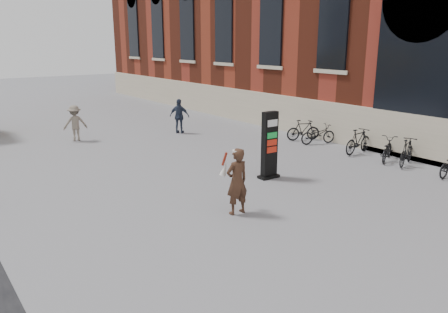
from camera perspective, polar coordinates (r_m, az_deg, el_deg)
ground at (r=11.85m, az=-2.22°, el=-7.41°), size 100.00×100.00×0.00m
info_pylon at (r=14.56m, az=5.96°, el=1.46°), size 0.73×0.39×2.26m
woman at (r=11.52m, az=1.67°, el=-3.14°), size 0.69×0.63×1.81m
pedestrian_b at (r=21.23m, az=-18.87°, el=4.15°), size 1.14×0.77×1.64m
pedestrian_c at (r=21.86m, az=-5.84°, el=5.26°), size 0.97×1.03×1.71m
bike_3 at (r=17.51m, az=22.75°, el=0.57°), size 1.76×0.96×1.02m
bike_4 at (r=17.94m, az=20.50°, el=0.91°), size 1.79×1.24×0.89m
bike_5 at (r=18.65m, az=17.14°, el=1.93°), size 1.75×0.61×1.04m
bike_6 at (r=19.97m, az=12.17°, el=2.87°), size 1.78×1.07×0.88m
bike_7 at (r=20.55m, az=10.31°, el=3.42°), size 1.65×1.06×0.96m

